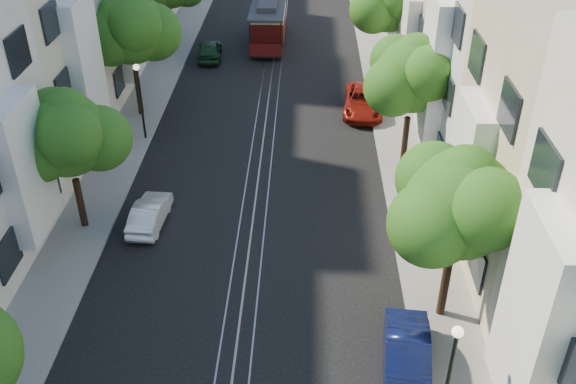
# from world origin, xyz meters

# --- Properties ---
(ground) EXTENTS (200.00, 200.00, 0.00)m
(ground) POSITION_xyz_m (0.00, 28.00, 0.00)
(ground) COLOR black
(ground) RESTS_ON ground
(sidewalk_east) EXTENTS (2.50, 80.00, 0.12)m
(sidewalk_east) POSITION_xyz_m (7.25, 28.00, 0.06)
(sidewalk_east) COLOR gray
(sidewalk_east) RESTS_ON ground
(sidewalk_west) EXTENTS (2.50, 80.00, 0.12)m
(sidewalk_west) POSITION_xyz_m (-7.25, 28.00, 0.06)
(sidewalk_west) COLOR gray
(sidewalk_west) RESTS_ON ground
(rail_left) EXTENTS (0.06, 80.00, 0.02)m
(rail_left) POSITION_xyz_m (-0.55, 28.00, 0.01)
(rail_left) COLOR gray
(rail_left) RESTS_ON ground
(rail_slot) EXTENTS (0.06, 80.00, 0.02)m
(rail_slot) POSITION_xyz_m (0.00, 28.00, 0.01)
(rail_slot) COLOR gray
(rail_slot) RESTS_ON ground
(rail_right) EXTENTS (0.06, 80.00, 0.02)m
(rail_right) POSITION_xyz_m (0.55, 28.00, 0.01)
(rail_right) COLOR gray
(rail_right) RESTS_ON ground
(lane_line) EXTENTS (0.08, 80.00, 0.01)m
(lane_line) POSITION_xyz_m (0.00, 28.00, 0.00)
(lane_line) COLOR tan
(lane_line) RESTS_ON ground
(townhouses_east) EXTENTS (7.75, 72.00, 12.00)m
(townhouses_east) POSITION_xyz_m (11.87, 27.91, 5.18)
(townhouses_east) COLOR beige
(townhouses_east) RESTS_ON ground
(townhouses_west) EXTENTS (7.75, 72.00, 11.76)m
(townhouses_west) POSITION_xyz_m (-11.87, 27.91, 5.08)
(townhouses_west) COLOR silver
(townhouses_west) RESTS_ON ground
(tree_e_b) EXTENTS (4.93, 4.08, 6.68)m
(tree_e_b) POSITION_xyz_m (7.26, 8.98, 4.73)
(tree_e_b) COLOR black
(tree_e_b) RESTS_ON ground
(tree_e_c) EXTENTS (4.84, 3.99, 6.52)m
(tree_e_c) POSITION_xyz_m (7.26, 19.98, 4.60)
(tree_e_c) COLOR black
(tree_e_c) RESTS_ON ground
(tree_e_d) EXTENTS (5.01, 4.16, 6.85)m
(tree_e_d) POSITION_xyz_m (7.26, 30.98, 4.87)
(tree_e_d) COLOR black
(tree_e_d) RESTS_ON ground
(tree_w_b) EXTENTS (4.72, 3.87, 6.27)m
(tree_w_b) POSITION_xyz_m (-7.14, 13.98, 4.40)
(tree_w_b) COLOR black
(tree_w_b) RESTS_ON ground
(tree_w_c) EXTENTS (5.13, 4.28, 7.09)m
(tree_w_c) POSITION_xyz_m (-7.14, 24.98, 5.07)
(tree_w_c) COLOR black
(tree_w_c) RESTS_ON ground
(lamp_east) EXTENTS (0.32, 0.32, 4.16)m
(lamp_east) POSITION_xyz_m (6.30, 4.00, 2.85)
(lamp_east) COLOR black
(lamp_east) RESTS_ON ground
(lamp_west) EXTENTS (0.32, 0.32, 4.16)m
(lamp_west) POSITION_xyz_m (-6.30, 22.00, 2.85)
(lamp_west) COLOR black
(lamp_west) RESTS_ON ground
(cable_car) EXTENTS (2.43, 7.65, 2.93)m
(cable_car) POSITION_xyz_m (-0.50, 37.19, 1.74)
(cable_car) COLOR black
(cable_car) RESTS_ON ground
(parked_car_e_mid) EXTENTS (1.82, 4.22, 1.35)m
(parked_car_e_mid) POSITION_xyz_m (5.60, 6.23, 0.68)
(parked_car_e_mid) COLOR #0C123C
(parked_car_e_mid) RESTS_ON ground
(parked_car_e_far) EXTENTS (2.66, 4.98, 1.33)m
(parked_car_e_far) POSITION_xyz_m (5.60, 25.82, 0.67)
(parked_car_e_far) COLOR maroon
(parked_car_e_far) RESTS_ON ground
(parked_car_w_mid) EXTENTS (1.41, 3.49, 1.13)m
(parked_car_w_mid) POSITION_xyz_m (-4.40, 14.30, 0.56)
(parked_car_w_mid) COLOR silver
(parked_car_w_mid) RESTS_ON ground
(parked_car_w_far) EXTENTS (1.82, 3.93, 1.30)m
(parked_car_w_far) POSITION_xyz_m (-4.40, 33.96, 0.65)
(parked_car_w_far) COLOR #15361D
(parked_car_w_far) RESTS_ON ground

